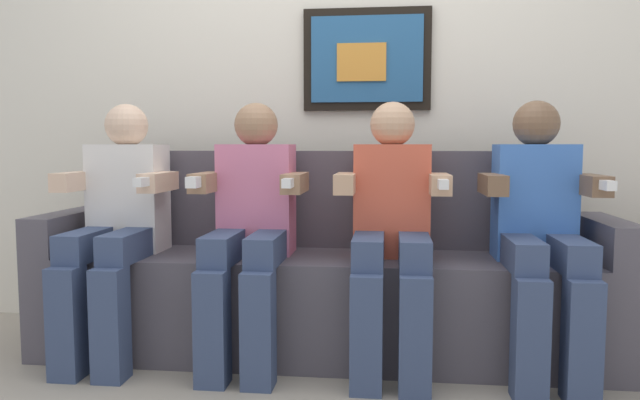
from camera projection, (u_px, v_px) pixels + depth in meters
The scene contains 7 objects.
ground_plane at pixel (316, 377), 2.42m from camera, with size 6.39×6.39×0.00m, color #9E9384.
back_wall_assembly at pixel (335, 71), 3.06m from camera, with size 4.91×0.10×2.60m.
couch at pixel (325, 282), 2.71m from camera, with size 2.51×0.58×0.90m.
person_leftmost at pixel (117, 219), 2.62m from camera, with size 0.46×0.56×1.11m.
person_left_center at pixel (251, 221), 2.55m from camera, with size 0.46×0.56×1.11m.
person_right_center at pixel (392, 223), 2.49m from camera, with size 0.46×0.56×1.11m.
person_rightmost at pixel (540, 226), 2.42m from camera, with size 0.46×0.56×1.11m.
Camera 1 is at (0.29, -2.33, 0.92)m, focal length 33.94 mm.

